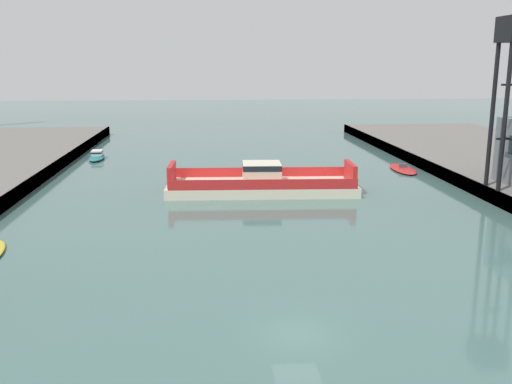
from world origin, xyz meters
name	(u,v)px	position (x,y,z in m)	size (l,w,h in m)	color
ground_plane	(298,334)	(0.00, 0.00, 0.00)	(400.00, 400.00, 0.00)	#476B66
chain_ferry	(262,183)	(1.38, 33.95, 1.04)	(21.25, 8.16, 3.36)	beige
moored_boat_mid_left	(403,169)	(21.74, 45.68, 0.21)	(3.45, 8.47, 0.90)	red
moored_boat_mid_right	(97,156)	(-21.22, 58.59, 0.48)	(2.50, 6.80, 1.31)	#237075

